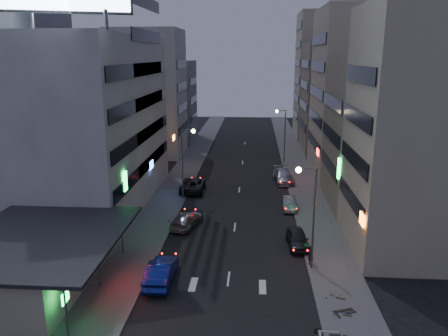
# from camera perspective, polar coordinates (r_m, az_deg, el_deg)

# --- Properties ---
(ground) EXTENTS (180.00, 180.00, 0.00)m
(ground) POSITION_cam_1_polar(r_m,az_deg,el_deg) (29.91, 0.11, -17.97)
(ground) COLOR black
(ground) RESTS_ON ground
(sidewalk_left) EXTENTS (4.00, 120.00, 0.12)m
(sidewalk_left) POSITION_cam_1_polar(r_m,az_deg,el_deg) (58.25, -5.74, -1.44)
(sidewalk_left) COLOR #4C4C4F
(sidewalk_left) RESTS_ON ground
(sidewalk_right) EXTENTS (4.00, 120.00, 0.12)m
(sidewalk_right) POSITION_cam_1_polar(r_m,az_deg,el_deg) (57.77, 10.11, -1.73)
(sidewalk_right) COLOR #4C4C4F
(sidewalk_right) RESTS_ON ground
(food_court) EXTENTS (11.00, 13.00, 3.88)m
(food_court) POSITION_cam_1_polar(r_m,az_deg,el_deg) (34.35, -23.91, -11.00)
(food_court) COLOR tan
(food_court) RESTS_ON ground
(white_building) EXTENTS (14.00, 24.00, 18.00)m
(white_building) POSITION_cam_1_polar(r_m,az_deg,el_deg) (49.38, -18.38, 5.61)
(white_building) COLOR silver
(white_building) RESTS_ON ground
(grey_tower) EXTENTS (10.00, 14.00, 34.00)m
(grey_tower) POSITION_cam_1_polar(r_m,az_deg,el_deg) (55.55, -26.76, 14.04)
(grey_tower) COLOR gray
(grey_tower) RESTS_ON ground
(shophouse_near) EXTENTS (10.00, 11.00, 20.00)m
(shophouse_near) POSITION_cam_1_polar(r_m,az_deg,el_deg) (38.52, 24.21, 4.21)
(shophouse_near) COLOR tan
(shophouse_near) RESTS_ON ground
(shophouse_mid) EXTENTS (11.00, 12.00, 16.00)m
(shophouse_mid) POSITION_cam_1_polar(r_m,az_deg,el_deg) (49.78, 20.10, 4.36)
(shophouse_mid) COLOR gray
(shophouse_mid) RESTS_ON ground
(shophouse_far) EXTENTS (10.00, 14.00, 22.00)m
(shophouse_far) POSITION_cam_1_polar(r_m,az_deg,el_deg) (61.80, 16.65, 9.29)
(shophouse_far) COLOR tan
(shophouse_far) RESTS_ON ground
(far_left_a) EXTENTS (11.00, 10.00, 20.00)m
(far_left_a) POSITION_cam_1_polar(r_m,az_deg,el_deg) (72.48, -9.87, 9.58)
(far_left_a) COLOR silver
(far_left_a) RESTS_ON ground
(far_left_b) EXTENTS (12.00, 10.00, 15.00)m
(far_left_b) POSITION_cam_1_polar(r_m,az_deg,el_deg) (85.44, -8.05, 8.71)
(far_left_b) COLOR gray
(far_left_b) RESTS_ON ground
(far_right_a) EXTENTS (11.00, 12.00, 18.00)m
(far_right_a) POSITION_cam_1_polar(r_m,az_deg,el_deg) (76.72, 14.54, 8.85)
(far_right_a) COLOR gray
(far_right_a) RESTS_ON ground
(far_right_b) EXTENTS (12.00, 12.00, 24.00)m
(far_right_b) POSITION_cam_1_polar(r_m,az_deg,el_deg) (90.37, 13.40, 11.64)
(far_right_b) COLOR tan
(far_right_b) RESTS_ON ground
(street_lamp_right_near) EXTENTS (1.60, 0.44, 8.02)m
(street_lamp_right_near) POSITION_cam_1_polar(r_m,az_deg,el_deg) (33.21, 11.09, -4.54)
(street_lamp_right_near) COLOR #595B60
(street_lamp_right_near) RESTS_ON sidewalk_right
(street_lamp_left) EXTENTS (1.60, 0.44, 8.02)m
(street_lamp_left) POSITION_cam_1_polar(r_m,az_deg,el_deg) (48.95, -5.03, 1.89)
(street_lamp_left) COLOR #595B60
(street_lamp_left) RESTS_ON sidewalk_left
(street_lamp_right_far) EXTENTS (1.60, 0.44, 8.02)m
(street_lamp_right_far) POSITION_cam_1_polar(r_m,az_deg,el_deg) (66.15, 7.63, 5.15)
(street_lamp_right_far) COLOR #595B60
(street_lamp_right_far) RESTS_ON sidewalk_right
(parked_car_right_near) EXTENTS (1.97, 4.36, 1.45)m
(parked_car_right_near) POSITION_cam_1_polar(r_m,az_deg,el_deg) (38.58, 9.59, -9.10)
(parked_car_right_near) COLOR #29292F
(parked_car_right_near) RESTS_ON ground
(parked_car_right_mid) EXTENTS (1.50, 3.95, 1.29)m
(parked_car_right_mid) POSITION_cam_1_polar(r_m,az_deg,el_deg) (47.41, 8.53, -4.58)
(parked_car_right_mid) COLOR gray
(parked_car_right_mid) RESTS_ON ground
(parked_car_left) EXTENTS (2.76, 5.89, 1.63)m
(parked_car_left) POSITION_cam_1_polar(r_m,az_deg,el_deg) (53.08, -4.07, -2.16)
(parked_car_left) COLOR black
(parked_car_left) RESTS_ON ground
(parked_car_right_far) EXTENTS (2.85, 5.85, 1.64)m
(parked_car_right_far) POSITION_cam_1_polar(r_m,az_deg,el_deg) (57.10, 7.78, -1.04)
(parked_car_right_far) COLOR #A8ACB0
(parked_car_right_far) RESTS_ON ground
(road_car_blue) EXTENTS (1.75, 5.01, 1.65)m
(road_car_blue) POSITION_cam_1_polar(r_m,az_deg,el_deg) (32.90, -8.19, -13.22)
(road_car_blue) COLOR navy
(road_car_blue) RESTS_ON ground
(road_car_silver) EXTENTS (3.05, 5.25, 1.43)m
(road_car_silver) POSITION_cam_1_polar(r_m,az_deg,el_deg) (42.45, -4.93, -6.69)
(road_car_silver) COLOR #92949A
(road_car_silver) RESTS_ON ground
(person) EXTENTS (0.66, 0.61, 1.52)m
(person) POSITION_cam_1_polar(r_m,az_deg,el_deg) (35.51, 11.26, -11.08)
(person) COLOR black
(person) RESTS_ON sidewalk_right
(scooter_black_a) EXTENTS (1.15, 1.72, 1.00)m
(scooter_black_a) POSITION_cam_1_polar(r_m,az_deg,el_deg) (28.00, 17.47, -19.73)
(scooter_black_a) COLOR black
(scooter_black_a) RESTS_ON sidewalk_right
(scooter_silver_a) EXTENTS (0.62, 1.84, 1.12)m
(scooter_silver_a) POSITION_cam_1_polar(r_m,az_deg,el_deg) (28.31, 14.86, -18.96)
(scooter_silver_a) COLOR silver
(scooter_silver_a) RESTS_ON sidewalk_right
(scooter_blue) EXTENTS (0.96, 1.74, 1.01)m
(scooter_blue) POSITION_cam_1_polar(r_m,az_deg,el_deg) (30.17, 16.47, -16.92)
(scooter_blue) COLOR navy
(scooter_blue) RESTS_ON sidewalk_right
(scooter_black_b) EXTENTS (1.35, 2.18, 1.26)m
(scooter_black_b) POSITION_cam_1_polar(r_m,az_deg,el_deg) (30.64, 16.42, -16.12)
(scooter_black_b) COLOR black
(scooter_black_b) RESTS_ON sidewalk_right
(scooter_silver_b) EXTENTS (1.10, 1.88, 1.09)m
(scooter_silver_b) POSITION_cam_1_polar(r_m,az_deg,el_deg) (31.80, 15.68, -15.03)
(scooter_silver_b) COLOR gray
(scooter_silver_b) RESTS_ON sidewalk_right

